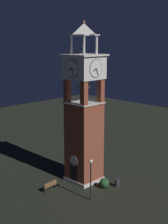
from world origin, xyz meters
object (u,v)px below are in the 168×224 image
park_bench (50,186)px  lamp_post (91,172)px  clock_tower (84,119)px  trash_bin (117,183)px

park_bench → lamp_post: (4.35, 1.36, 2.30)m
clock_tower → lamp_post: size_ratio=4.09×
lamp_post → trash_bin: lamp_post is taller
clock_tower → park_bench: clock_tower is taller
clock_tower → park_bench: bearing=-98.9°
lamp_post → trash_bin: size_ratio=5.05×
lamp_post → trash_bin: (-0.15, 4.06, -2.38)m
clock_tower → trash_bin: size_ratio=20.66×
clock_tower → lamp_post: clock_tower is taller
clock_tower → lamp_post: (3.70, -2.83, -3.95)m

